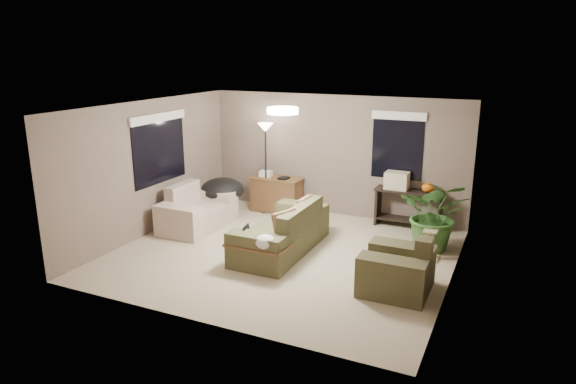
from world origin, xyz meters
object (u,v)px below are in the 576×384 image
at_px(houseplant, 435,222).
at_px(cat_scratching_post, 429,246).
at_px(armchair, 398,271).
at_px(floor_lamp, 265,138).
at_px(main_sofa, 284,235).
at_px(console_table, 408,206).
at_px(papasan_chair, 222,194).
at_px(coffee_table, 259,247).
at_px(loveseat, 196,212).
at_px(desk, 276,194).

relative_size(houseplant, cat_scratching_post, 2.58).
height_order(armchair, floor_lamp, floor_lamp).
height_order(main_sofa, console_table, main_sofa).
bearing_deg(houseplant, console_table, 124.48).
bearing_deg(papasan_chair, coffee_table, -46.90).
relative_size(main_sofa, houseplant, 1.71).
distance_m(coffee_table, cat_scratching_post, 2.86).
height_order(loveseat, armchair, same).
xyz_separation_m(main_sofa, houseplant, (2.35, 1.16, 0.21)).
distance_m(armchair, papasan_chair, 4.59).
xyz_separation_m(main_sofa, armchair, (2.14, -0.69, 0.00)).
bearing_deg(console_table, desk, -176.55).
height_order(loveseat, console_table, loveseat).
bearing_deg(armchair, console_table, 99.27).
xyz_separation_m(coffee_table, houseplant, (2.39, 2.00, 0.14)).
bearing_deg(cat_scratching_post, floor_lamp, 162.49).
distance_m(console_table, papasan_chair, 3.79).
relative_size(main_sofa, coffee_table, 2.20).
bearing_deg(coffee_table, houseplant, 39.93).
bearing_deg(loveseat, papasan_chair, 85.36).
distance_m(loveseat, desk, 1.85).
bearing_deg(papasan_chair, floor_lamp, 39.88).
xyz_separation_m(loveseat, houseplant, (4.43, 0.76, 0.20)).
relative_size(desk, houseplant, 0.85).
bearing_deg(desk, houseplant, -13.23).
height_order(main_sofa, armchair, same).
bearing_deg(desk, loveseat, -121.96).
xyz_separation_m(desk, papasan_chair, (-0.91, -0.71, 0.09)).
bearing_deg(armchair, coffee_table, -175.82).
distance_m(loveseat, papasan_chair, 0.88).
xyz_separation_m(main_sofa, loveseat, (-2.08, 0.40, 0.00)).
bearing_deg(papasan_chair, desk, 37.92).
bearing_deg(desk, papasan_chair, -142.08).
height_order(desk, console_table, same).
relative_size(desk, console_table, 0.85).
relative_size(loveseat, houseplant, 1.24).
bearing_deg(floor_lamp, houseplant, -10.92).
bearing_deg(coffee_table, console_table, 60.04).
bearing_deg(cat_scratching_post, desk, 159.97).
distance_m(main_sofa, floor_lamp, 2.61).
relative_size(desk, cat_scratching_post, 2.20).
relative_size(armchair, desk, 0.91).
distance_m(main_sofa, coffee_table, 0.85).
distance_m(papasan_chair, floor_lamp, 1.47).
xyz_separation_m(floor_lamp, cat_scratching_post, (3.65, -1.15, -1.38)).
bearing_deg(desk, cat_scratching_post, -20.03).
bearing_deg(main_sofa, armchair, -17.81).
relative_size(papasan_chair, floor_lamp, 0.59).
bearing_deg(floor_lamp, cat_scratching_post, -17.51).
distance_m(main_sofa, console_table, 2.72).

